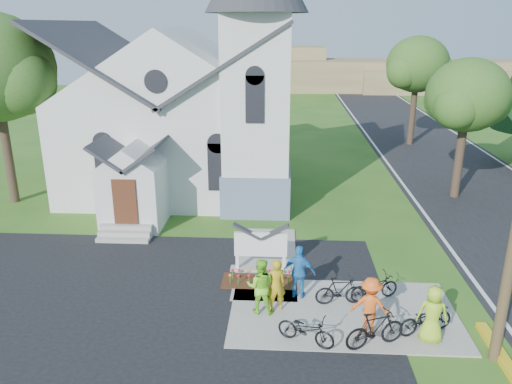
# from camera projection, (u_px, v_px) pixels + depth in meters

# --- Properties ---
(ground) EXTENTS (120.00, 120.00, 0.00)m
(ground) POSITION_uv_depth(u_px,v_px,m) (295.00, 321.00, 15.12)
(ground) COLOR #2F5E1B
(ground) RESTS_ON ground
(parking_lot) EXTENTS (20.00, 16.00, 0.02)m
(parking_lot) POSITION_uv_depth(u_px,v_px,m) (39.00, 354.00, 13.59)
(parking_lot) COLOR black
(parking_lot) RESTS_ON ground
(road) EXTENTS (8.00, 90.00, 0.02)m
(road) POSITION_uv_depth(u_px,v_px,m) (464.00, 180.00, 28.77)
(road) COLOR black
(road) RESTS_ON ground
(sidewalk) EXTENTS (7.00, 4.00, 0.05)m
(sidewalk) POSITION_uv_depth(u_px,v_px,m) (343.00, 313.00, 15.50)
(sidewalk) COLOR gray
(sidewalk) RESTS_ON ground
(church) EXTENTS (12.35, 12.00, 13.00)m
(church) POSITION_uv_depth(u_px,v_px,m) (186.00, 92.00, 25.54)
(church) COLOR silver
(church) RESTS_ON ground
(church_sign) EXTENTS (2.20, 0.40, 1.70)m
(church_sign) POSITION_uv_depth(u_px,v_px,m) (261.00, 245.00, 17.88)
(church_sign) COLOR gray
(church_sign) RESTS_ON ground
(flower_bed) EXTENTS (2.60, 1.10, 0.07)m
(flower_bed) POSITION_uv_depth(u_px,v_px,m) (259.00, 282.00, 17.35)
(flower_bed) COLOR #35190E
(flower_bed) RESTS_ON ground
(tree_road_near) EXTENTS (4.00, 4.00, 7.05)m
(tree_road_near) POSITION_uv_depth(u_px,v_px,m) (467.00, 96.00, 24.35)
(tree_road_near) COLOR #34271C
(tree_road_near) RESTS_ON ground
(tree_road_mid) EXTENTS (4.40, 4.40, 7.80)m
(tree_road_mid) POSITION_uv_depth(u_px,v_px,m) (417.00, 65.00, 35.50)
(tree_road_mid) COLOR #34271C
(tree_road_mid) RESTS_ON ground
(distant_hills) EXTENTS (61.00, 10.00, 5.60)m
(distant_hills) POSITION_uv_depth(u_px,v_px,m) (313.00, 74.00, 67.53)
(distant_hills) COLOR olive
(distant_hills) RESTS_ON ground
(cyclist_0) EXTENTS (0.71, 0.56, 1.72)m
(cyclist_0) POSITION_uv_depth(u_px,v_px,m) (276.00, 285.00, 15.37)
(cyclist_0) COLOR #BA9515
(cyclist_0) RESTS_ON sidewalk
(bike_0) EXTENTS (1.78, 1.23, 0.88)m
(bike_0) POSITION_uv_depth(u_px,v_px,m) (306.00, 330.00, 13.85)
(bike_0) COLOR black
(bike_0) RESTS_ON sidewalk
(cyclist_1) EXTENTS (0.90, 0.72, 1.78)m
(cyclist_1) POSITION_uv_depth(u_px,v_px,m) (260.00, 286.00, 15.25)
(cyclist_1) COLOR #83E02A
(cyclist_1) RESTS_ON sidewalk
(bike_1) EXTENTS (1.87, 1.15, 1.09)m
(bike_1) POSITION_uv_depth(u_px,v_px,m) (375.00, 329.00, 13.68)
(bike_1) COLOR black
(bike_1) RESTS_ON sidewalk
(cyclist_2) EXTENTS (1.14, 0.70, 1.81)m
(cyclist_2) POSITION_uv_depth(u_px,v_px,m) (299.00, 272.00, 16.08)
(cyclist_2) COLOR #287FCB
(cyclist_2) RESTS_ON sidewalk
(bike_2) EXTENTS (1.78, 1.13, 0.88)m
(bike_2) POSITION_uv_depth(u_px,v_px,m) (374.00, 287.00, 16.10)
(bike_2) COLOR black
(bike_2) RESTS_ON sidewalk
(cyclist_3) EXTENTS (1.22, 0.86, 1.72)m
(cyclist_3) POSITION_uv_depth(u_px,v_px,m) (370.00, 305.00, 14.26)
(cyclist_3) COLOR orange
(cyclist_3) RESTS_ON sidewalk
(bike_3) EXTENTS (1.64, 0.66, 0.96)m
(bike_3) POSITION_uv_depth(u_px,v_px,m) (340.00, 291.00, 15.79)
(bike_3) COLOR black
(bike_3) RESTS_ON sidewalk
(cyclist_4) EXTENTS (0.93, 0.70, 1.72)m
(cyclist_4) POSITION_uv_depth(u_px,v_px,m) (433.00, 314.00, 13.82)
(cyclist_4) COLOR #A4D427
(cyclist_4) RESTS_ON sidewalk
(bike_4) EXTENTS (1.84, 1.21, 0.91)m
(bike_4) POSITION_uv_depth(u_px,v_px,m) (426.00, 319.00, 14.32)
(bike_4) COLOR black
(bike_4) RESTS_ON sidewalk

